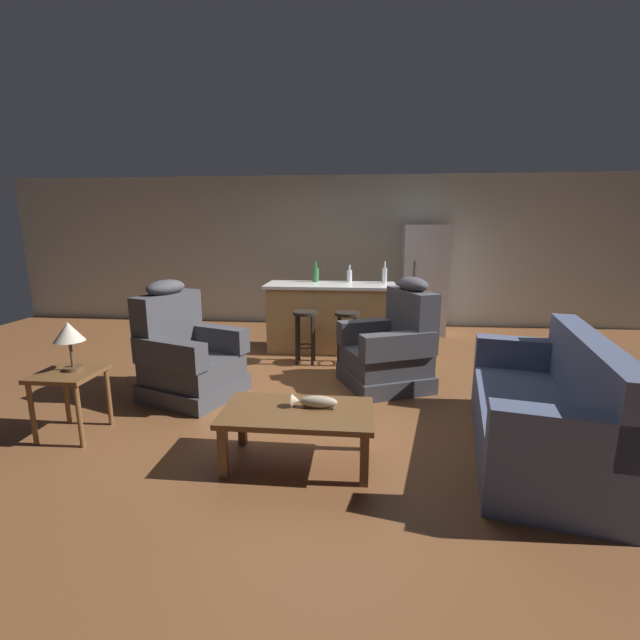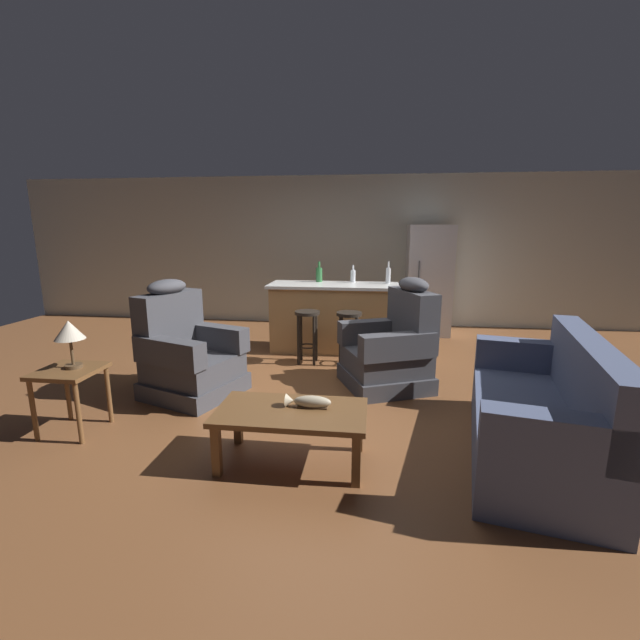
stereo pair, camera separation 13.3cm
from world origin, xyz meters
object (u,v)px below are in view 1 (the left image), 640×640
recliner_near_lamp (187,356)px  bottle_wine_dark (349,276)px  coffee_table (298,417)px  bar_stool_left (305,327)px  bottle_tall_green (316,274)px  bar_stool_right (347,328)px  refrigerator (423,280)px  couch (546,412)px  table_lamp (69,334)px  recliner_near_island (392,348)px  fish_figurine (314,402)px  kitchen_island (330,317)px  end_table (69,383)px  bottle_short_amber (385,275)px

recliner_near_lamp → bottle_wine_dark: bearing=72.1°
recliner_near_lamp → coffee_table: bearing=-21.8°
bar_stool_left → bottle_tall_green: (0.04, 0.85, 0.59)m
bar_stool_right → bottle_wine_dark: bottle_wine_dark is taller
refrigerator → bottle_wine_dark: 1.53m
bottle_tall_green → couch: bearing=-54.4°
bottle_tall_green → bottle_wine_dark: bearing=2.3°
coffee_table → couch: bearing=9.9°
table_lamp → bar_stool_right: size_ratio=0.60×
recliner_near_island → bar_stool_right: (-0.52, 0.70, 0.05)m
fish_figurine → kitchen_island: kitchen_island is taller
end_table → fish_figurine: bearing=-5.4°
table_lamp → bottle_tall_green: bearing=59.9°
bottle_tall_green → bottle_short_amber: size_ratio=0.95×
recliner_near_lamp → bottle_short_amber: (2.11, 2.00, 0.64)m
kitchen_island → bottle_wine_dark: 0.66m
bar_stool_right → bottle_wine_dark: 1.04m
coffee_table → kitchen_island: size_ratio=0.61×
bar_stool_right → bar_stool_left: bearing=180.0°
coffee_table → bar_stool_left: size_ratio=1.62×
table_lamp → kitchen_island: size_ratio=0.23×
coffee_table → recliner_near_lamp: size_ratio=0.92×
coffee_table → refrigerator: refrigerator is taller
couch → bar_stool_right: couch is taller
bar_stool_right → bottle_short_amber: 1.11m
recliner_near_island → kitchen_island: recliner_near_island is taller
recliner_near_island → kitchen_island: (-0.78, 1.33, 0.06)m
recliner_near_lamp → end_table: recliner_near_lamp is taller
refrigerator → bottle_short_amber: bearing=-123.6°
bar_stool_right → end_table: bearing=-136.1°
fish_figurine → refrigerator: (1.33, 4.17, 0.42)m
fish_figurine → bottle_short_amber: bearing=78.3°
table_lamp → bar_stool_right: bearing=43.7°
recliner_near_island → end_table: recliner_near_island is taller
bottle_tall_green → recliner_near_island: bearing=-56.8°
fish_figurine → recliner_near_island: size_ratio=0.28×
couch → fish_figurine: bearing=20.3°
bar_stool_left → bottle_short_amber: bottle_short_amber is taller
end_table → bottle_tall_green: bearing=59.9°
fish_figurine → coffee_table: bearing=-151.4°
recliner_near_island → recliner_near_lamp: bearing=-10.1°
recliner_near_lamp → bottle_tall_green: (1.12, 2.04, 0.64)m
couch → bottle_tall_green: bottle_tall_green is taller
couch → kitchen_island: 3.28m
recliner_near_island → bar_stool_right: size_ratio=1.76×
fish_figurine → table_lamp: table_lamp is taller
kitchen_island → bottle_tall_green: bearing=137.1°
couch → bar_stool_right: bearing=-40.7°
bottle_short_amber → end_table: bearing=-132.7°
kitchen_island → refrigerator: size_ratio=1.02×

